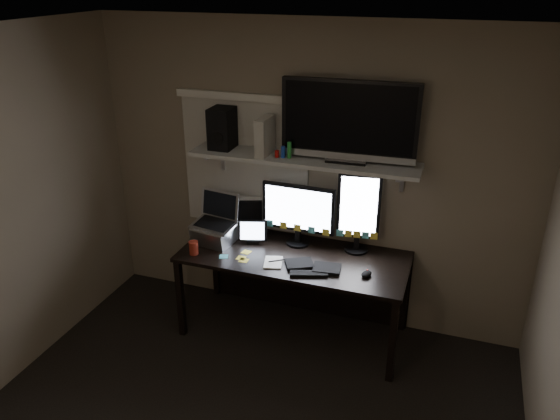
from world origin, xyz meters
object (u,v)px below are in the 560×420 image
at_px(cup, 194,248).
at_px(game_console, 265,136).
at_px(monitor_landscape, 298,214).
at_px(mouse, 366,274).
at_px(laptop, 214,220).
at_px(tv, 349,122).
at_px(tablet, 253,232).
at_px(keyboard, 313,266).
at_px(monitor_portrait, 358,212).
at_px(desk, 298,267).
at_px(speaker, 222,128).

distance_m(cup, game_console, 1.05).
xyz_separation_m(monitor_landscape, mouse, (0.64, -0.33, -0.25)).
bearing_deg(laptop, tv, 21.40).
bearing_deg(tablet, game_console, 28.17).
bearing_deg(laptop, keyboard, -0.58).
height_order(keyboard, cup, cup).
bearing_deg(tablet, monitor_portrait, -7.68).
height_order(desk, game_console, game_console).
relative_size(tablet, laptop, 0.58).
relative_size(monitor_portrait, laptop, 1.67).
height_order(monitor_portrait, speaker, speaker).
relative_size(laptop, game_console, 1.36).
height_order(keyboard, game_console, game_console).
xyz_separation_m(desk, tv, (0.34, 0.11, 1.23)).
relative_size(tablet, tv, 0.23).
distance_m(desk, mouse, 0.69).
xyz_separation_m(cup, speaker, (0.08, 0.46, 0.86)).
xyz_separation_m(desk, monitor_portrait, (0.45, 0.12, 0.51)).
bearing_deg(mouse, laptop, -168.92).
bearing_deg(game_console, cup, -136.13).
bearing_deg(tablet, tv, -6.59).
bearing_deg(keyboard, mouse, -16.02).
bearing_deg(speaker, desk, -9.12).
relative_size(monitor_portrait, tv, 0.66).
distance_m(monitor_portrait, game_console, 0.94).
xyz_separation_m(desk, keyboard, (0.20, -0.27, 0.19)).
bearing_deg(game_console, keyboard, -31.09).
bearing_deg(tv, desk, -164.21).
relative_size(mouse, tv, 0.10).
distance_m(game_console, speaker, 0.39).
xyz_separation_m(desk, laptop, (-0.69, -0.12, 0.38)).
xyz_separation_m(cup, game_console, (0.46, 0.42, 0.84)).
bearing_deg(monitor_landscape, tablet, -161.55).
distance_m(monitor_portrait, cup, 1.33).
xyz_separation_m(tablet, speaker, (-0.30, 0.13, 0.81)).
xyz_separation_m(monitor_portrait, mouse, (0.16, -0.37, -0.32)).
height_order(desk, monitor_landscape, monitor_landscape).
xyz_separation_m(keyboard, tablet, (-0.58, 0.24, 0.09)).
relative_size(mouse, speaker, 0.32).
height_order(desk, tablet, tablet).
xyz_separation_m(keyboard, mouse, (0.41, 0.01, 0.01)).
height_order(tablet, laptop, laptop).
bearing_deg(keyboard, cup, 168.10).
relative_size(monitor_portrait, mouse, 6.48).
bearing_deg(mouse, desk, 174.12).
bearing_deg(mouse, tablet, -175.90).
bearing_deg(cup, mouse, 4.50).
bearing_deg(speaker, cup, -99.79).
xyz_separation_m(mouse, tv, (-0.27, 0.37, 1.04)).
distance_m(monitor_landscape, game_console, 0.69).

